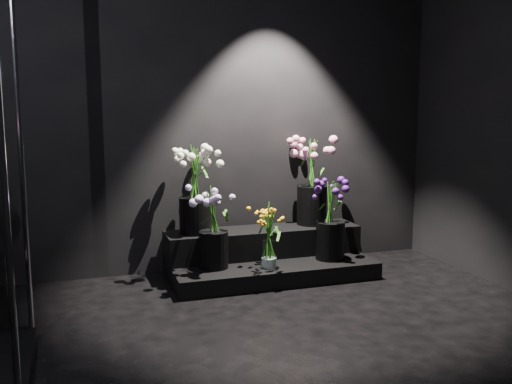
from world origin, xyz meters
name	(u,v)px	position (x,y,z in m)	size (l,w,h in m)	color
floor	(304,367)	(0.00, 0.00, 0.00)	(4.00, 4.00, 0.00)	black
wall_back	(211,104)	(0.00, 2.00, 1.40)	(4.00, 4.00, 0.00)	black
display_riser	(267,256)	(0.39, 1.67, 0.15)	(1.64, 0.73, 0.36)	black
bouquet_orange_bells	(269,234)	(0.30, 1.40, 0.41)	(0.33, 0.33, 0.52)	white
bouquet_lilac	(213,220)	(-0.11, 1.53, 0.51)	(0.43, 0.43, 0.63)	black
bouquet_purple	(331,216)	(0.86, 1.48, 0.50)	(0.39, 0.39, 0.63)	black
bouquet_cream_roses	(195,184)	(-0.19, 1.77, 0.76)	(0.44, 0.44, 0.71)	black
bouquet_pink_roses	(312,177)	(0.84, 1.80, 0.78)	(0.46, 0.46, 0.73)	black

